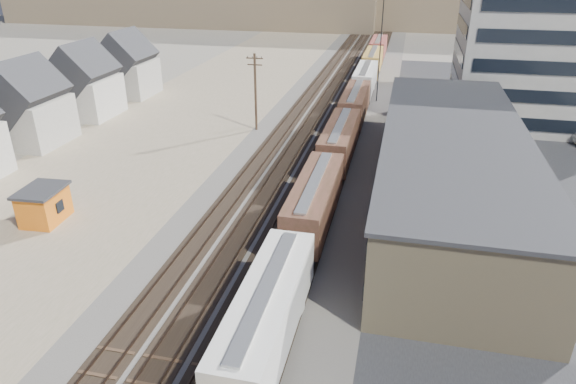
% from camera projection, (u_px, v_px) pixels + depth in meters
% --- Properties ---
extents(ground, '(300.00, 300.00, 0.00)m').
position_uv_depth(ground, '(195.00, 366.00, 29.46)').
color(ground, '#6B6356').
rests_on(ground, ground).
extents(ballast_bed, '(18.00, 200.00, 0.06)m').
position_uv_depth(ballast_bed, '(329.00, 117.00, 73.51)').
color(ballast_bed, '#4C4742').
rests_on(ballast_bed, ground).
extents(dirt_yard, '(24.00, 180.00, 0.03)m').
position_uv_depth(dirt_yard, '(170.00, 128.00, 68.77)').
color(dirt_yard, '#7B7154').
rests_on(dirt_yard, ground).
extents(asphalt_lot, '(26.00, 120.00, 0.04)m').
position_uv_depth(asphalt_lot, '(508.00, 170.00, 55.82)').
color(asphalt_lot, '#232326').
rests_on(asphalt_lot, ground).
extents(rail_tracks, '(11.40, 200.00, 0.24)m').
position_uv_depth(rail_tracks, '(325.00, 116.00, 73.59)').
color(rail_tracks, black).
rests_on(rail_tracks, ground).
extents(freight_train, '(3.00, 119.74, 4.46)m').
position_uv_depth(freight_train, '(348.00, 120.00, 62.72)').
color(freight_train, black).
rests_on(freight_train, ground).
extents(warehouse, '(12.40, 40.40, 7.25)m').
position_uv_depth(warehouse, '(450.00, 167.00, 46.89)').
color(warehouse, tan).
rests_on(warehouse, ground).
extents(office_tower, '(22.60, 18.60, 18.45)m').
position_uv_depth(office_tower, '(545.00, 53.00, 68.25)').
color(office_tower, '#9E998E').
rests_on(office_tower, ground).
extents(utility_pole_north, '(2.20, 0.32, 10.00)m').
position_uv_depth(utility_pole_north, '(255.00, 91.00, 65.94)').
color(utility_pole_north, '#382619').
rests_on(utility_pole_north, ground).
extents(radio_mast, '(1.20, 0.16, 18.00)m').
position_uv_depth(radio_mast, '(381.00, 42.00, 77.22)').
color(radio_mast, black).
rests_on(radio_mast, ground).
extents(maintenance_shed, '(3.58, 4.48, 3.13)m').
position_uv_depth(maintenance_shed, '(44.00, 205.00, 44.59)').
color(maintenance_shed, orange).
rests_on(maintenance_shed, ground).
extents(parked_car_blue, '(4.68, 5.82, 1.47)m').
position_uv_depth(parked_car_blue, '(518.00, 116.00, 71.55)').
color(parked_car_blue, '#172150').
rests_on(parked_car_blue, ground).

